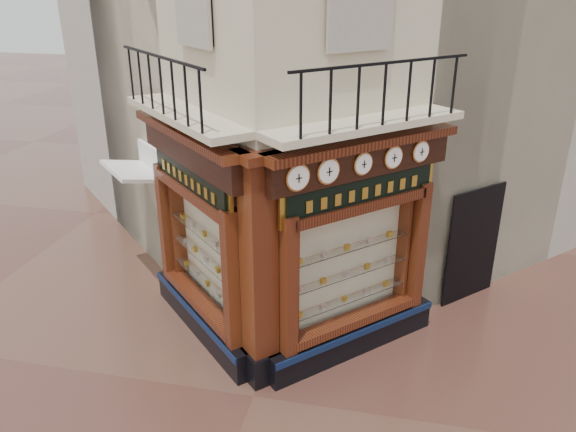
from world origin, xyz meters
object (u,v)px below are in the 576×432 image
(clock_e, at_px, (420,151))
(signboard_right, at_px, (362,192))
(corner_pilaster, at_px, (259,276))
(clock_a, at_px, (298,178))
(clock_d, at_px, (393,157))
(clock_b, at_px, (328,171))
(clock_c, at_px, (363,164))
(signboard_left, at_px, (190,179))
(awning, at_px, (145,279))

(clock_e, bearing_deg, signboard_right, 174.33)
(corner_pilaster, distance_m, clock_a, 1.78)
(corner_pilaster, distance_m, clock_d, 2.84)
(clock_a, distance_m, clock_b, 0.54)
(clock_c, height_order, clock_d, clock_d)
(clock_a, bearing_deg, signboard_right, 4.78)
(clock_c, bearing_deg, signboard_right, 43.59)
(signboard_left, bearing_deg, clock_c, -138.14)
(clock_a, height_order, clock_b, clock_a)
(corner_pilaster, xyz_separation_m, signboard_left, (-1.46, 1.01, 1.15))
(corner_pilaster, xyz_separation_m, clock_e, (2.33, 1.72, 1.67))
(clock_a, relative_size, clock_c, 1.13)
(corner_pilaster, bearing_deg, signboard_left, 100.25)
(clock_e, height_order, signboard_left, clock_e)
(corner_pilaster, height_order, clock_e, corner_pilaster)
(awning, bearing_deg, signboard_right, -154.27)
(clock_a, xyz_separation_m, awning, (-4.04, 2.72, -3.62))
(corner_pilaster, height_order, clock_c, corner_pilaster)
(clock_d, distance_m, signboard_right, 0.74)
(signboard_right, bearing_deg, clock_e, -5.67)
(clock_c, xyz_separation_m, clock_d, (0.44, 0.44, -0.00))
(clock_a, relative_size, awning, 0.27)
(clock_c, relative_size, clock_e, 0.99)
(signboard_right, bearing_deg, clock_b, -171.94)
(corner_pilaster, xyz_separation_m, clock_b, (0.99, 0.38, 1.67))
(awning, distance_m, signboard_right, 6.04)
(clock_d, bearing_deg, awning, 119.99)
(signboard_left, height_order, signboard_right, signboard_right)
(signboard_right, bearing_deg, clock_c, -136.41)
(clock_d, distance_m, clock_e, 0.60)
(clock_e, bearing_deg, corner_pilaster, 171.52)
(clock_a, bearing_deg, clock_c, 0.00)
(clock_c, height_order, awning, clock_c)
(clock_d, xyz_separation_m, signboard_right, (-0.44, -0.28, -0.52))
(clock_b, bearing_deg, clock_a, 180.00)
(clock_b, bearing_deg, corner_pilaster, 156.22)
(signboard_left, distance_m, signboard_right, 2.92)
(awning, bearing_deg, signboard_left, -175.97)
(clock_a, distance_m, awning, 6.07)
(clock_c, xyz_separation_m, clock_e, (0.87, 0.87, 0.00))
(clock_e, bearing_deg, signboard_left, 145.60)
(clock_c, relative_size, awning, 0.24)
(clock_e, relative_size, awning, 0.24)
(corner_pilaster, height_order, awning, corner_pilaster)
(clock_c, distance_m, signboard_right, 0.54)
(signboard_right, bearing_deg, signboard_left, 135.00)
(corner_pilaster, xyz_separation_m, clock_c, (1.46, 0.85, 1.67))
(clock_a, relative_size, clock_e, 1.12)
(clock_c, distance_m, clock_d, 0.62)
(clock_b, relative_size, clock_d, 1.08)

